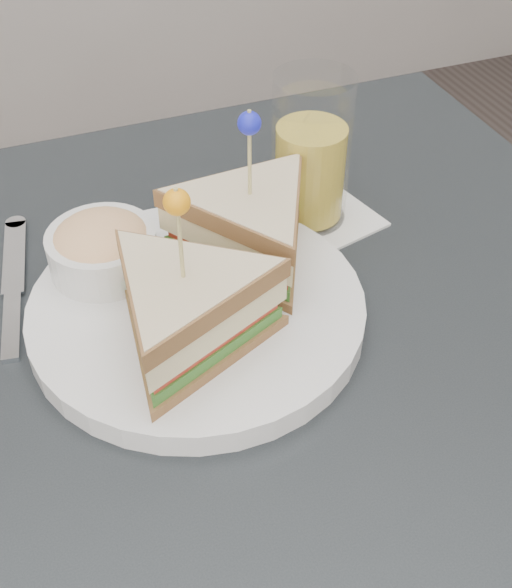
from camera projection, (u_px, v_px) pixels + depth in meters
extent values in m
cube|color=black|center=(249.00, 361.00, 0.62)|extent=(0.80, 0.80, 0.03)
cylinder|color=black|center=(375.00, 313.00, 1.21)|extent=(0.04, 0.04, 0.72)
cylinder|color=white|center=(197.00, 312.00, 0.63)|extent=(0.31, 0.31, 0.02)
cylinder|color=white|center=(197.00, 303.00, 0.62)|extent=(0.31, 0.31, 0.01)
cylinder|color=tan|center=(180.00, 242.00, 0.52)|extent=(0.00, 0.00, 0.09)
sphere|color=orange|center=(177.00, 202.00, 0.49)|extent=(0.02, 0.02, 0.02)
cylinder|color=tan|center=(250.00, 161.00, 0.59)|extent=(0.00, 0.00, 0.09)
sphere|color=#181EB7|center=(249.00, 123.00, 0.57)|extent=(0.02, 0.02, 0.02)
cylinder|color=silver|center=(103.00, 253.00, 0.64)|extent=(0.10, 0.10, 0.04)
ellipsoid|color=#E0B772|center=(101.00, 240.00, 0.63)|extent=(0.09, 0.09, 0.04)
cube|color=silver|center=(12.00, 323.00, 0.63)|extent=(0.03, 0.09, 0.01)
cube|color=silver|center=(14.00, 256.00, 0.69)|extent=(0.04, 0.11, 0.00)
cylinder|color=silver|center=(16.00, 222.00, 0.73)|extent=(0.02, 0.02, 0.00)
cube|color=white|center=(307.00, 216.00, 0.75)|extent=(0.14, 0.14, 0.00)
cylinder|color=gold|center=(310.00, 172.00, 0.71)|extent=(0.08, 0.08, 0.09)
cylinder|color=white|center=(311.00, 151.00, 0.70)|extent=(0.09, 0.09, 0.15)
cube|color=white|center=(315.00, 125.00, 0.69)|extent=(0.03, 0.03, 0.02)
cube|color=white|center=(306.00, 142.00, 0.68)|extent=(0.02, 0.02, 0.02)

